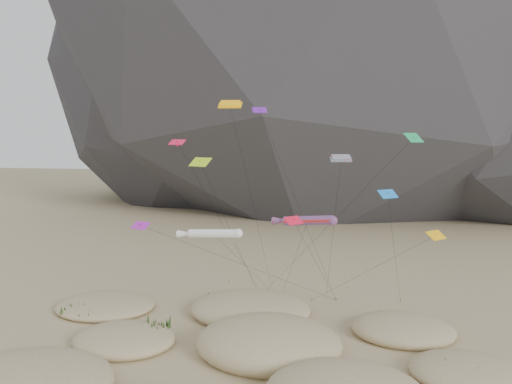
{
  "coord_description": "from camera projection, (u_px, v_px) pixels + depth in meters",
  "views": [
    {
      "loc": [
        8.58,
        -41.24,
        21.29
      ],
      "look_at": [
        -1.24,
        12.0,
        15.11
      ],
      "focal_mm": 35.0,
      "sensor_mm": 36.0,
      "label": 1
    }
  ],
  "objects": [
    {
      "name": "ground",
      "position": [
        245.0,
        376.0,
        44.26
      ],
      "size": [
        500.0,
        500.0,
        0.0
      ],
      "primitive_type": "plane",
      "color": "#CCB789",
      "rests_on": "ground"
    },
    {
      "name": "white_tube_kite",
      "position": [
        211.0,
        234.0,
        50.7
      ],
      "size": [
        8.33,
        16.7,
        12.06
      ],
      "color": "white",
      "rests_on": "ground"
    },
    {
      "name": "orange_parafoil",
      "position": [
        231.0,
        107.0,
        56.14
      ],
      "size": [
        4.58,
        11.61,
        25.24
      ],
      "color": "#FFAF0D",
      "rests_on": "ground"
    },
    {
      "name": "multi_parafoil",
      "position": [
        341.0,
        160.0,
        55.05
      ],
      "size": [
        2.96,
        9.07,
        19.2
      ],
      "color": "red",
      "rests_on": "ground"
    },
    {
      "name": "kite_stakes",
      "position": [
        293.0,
        294.0,
        66.85
      ],
      "size": [
        25.17,
        6.07,
        0.3
      ],
      "color": "#3F2D1E",
      "rests_on": "ground"
    },
    {
      "name": "rainbow_tube_kite",
      "position": [
        306.0,
        221.0,
        50.87
      ],
      "size": [
        7.49,
        14.83,
        13.41
      ],
      "color": "red",
      "rests_on": "ground"
    },
    {
      "name": "dunes",
      "position": [
        234.0,
        350.0,
        47.82
      ],
      "size": [
        51.36,
        35.09,
        4.54
      ],
      "color": "#CCB789",
      "rests_on": "ground"
    },
    {
      "name": "delta_kites",
      "position": [
        291.0,
        185.0,
        53.24
      ],
      "size": [
        33.86,
        18.58,
        24.34
      ],
      "color": "#ED1642",
      "rests_on": "ground"
    },
    {
      "name": "dune_grass",
      "position": [
        248.0,
        352.0,
        47.29
      ],
      "size": [
        44.13,
        26.32,
        1.55
      ],
      "color": "black",
      "rests_on": "ground"
    }
  ]
}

